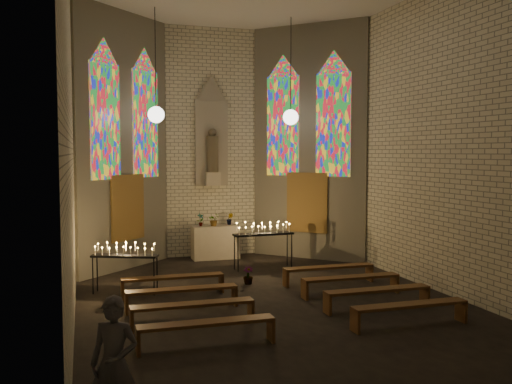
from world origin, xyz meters
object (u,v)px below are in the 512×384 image
(altar, at_px, (215,242))
(votive_stand_left, at_px, (125,252))
(aisle_flower_pot, at_px, (248,275))
(votive_stand_right, at_px, (263,231))
(visitor, at_px, (114,364))

(altar, xyz_separation_m, votive_stand_left, (-2.92, -3.55, 0.44))
(altar, relative_size, votive_stand_left, 0.92)
(altar, height_order, aisle_flower_pot, altar)
(aisle_flower_pot, height_order, votive_stand_left, votive_stand_left)
(altar, height_order, votive_stand_right, votive_stand_right)
(votive_stand_right, bearing_deg, votive_stand_left, -159.24)
(aisle_flower_pot, height_order, votive_stand_right, votive_stand_right)
(votive_stand_left, xyz_separation_m, votive_stand_right, (3.84, 1.70, 0.11))
(altar, bearing_deg, aisle_flower_pot, -89.84)
(visitor, bearing_deg, votive_stand_right, 85.89)
(votive_stand_left, bearing_deg, altar, 72.07)
(aisle_flower_pot, relative_size, votive_stand_right, 0.25)
(altar, relative_size, aisle_flower_pot, 3.30)
(visitor, bearing_deg, votive_stand_left, 109.13)
(altar, height_order, votive_stand_left, votive_stand_left)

